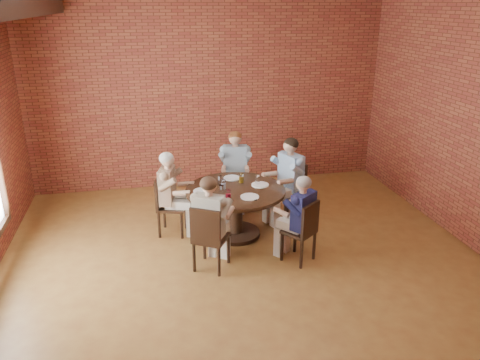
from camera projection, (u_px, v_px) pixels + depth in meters
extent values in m
plane|color=olive|center=(252.00, 279.00, 5.95)|extent=(7.00, 7.00, 0.00)
plane|color=brown|center=(209.00, 95.00, 8.55)|extent=(7.00, 0.00, 7.00)
cylinder|color=black|center=(236.00, 233.00, 7.07)|extent=(0.73, 0.73, 0.06)
cylinder|color=black|center=(236.00, 214.00, 6.96)|extent=(0.21, 0.21, 0.64)
cylinder|color=#362013|center=(235.00, 191.00, 6.82)|extent=(1.46, 1.46, 0.05)
cube|color=black|center=(287.00, 194.00, 7.45)|extent=(0.57, 0.57, 0.04)
cube|color=black|center=(297.00, 176.00, 7.45)|extent=(0.20, 0.42, 0.50)
cylinder|color=black|center=(270.00, 206.00, 7.57)|extent=(0.04, 0.04, 0.41)
cylinder|color=black|center=(285.00, 214.00, 7.28)|extent=(0.04, 0.04, 0.41)
cylinder|color=black|center=(288.00, 201.00, 7.77)|extent=(0.04, 0.04, 0.41)
cylinder|color=black|center=(303.00, 209.00, 7.48)|extent=(0.04, 0.04, 0.41)
cube|color=black|center=(235.00, 183.00, 7.93)|extent=(0.49, 0.49, 0.04)
cube|color=black|center=(235.00, 165.00, 8.01)|extent=(0.42, 0.12, 0.48)
cylinder|color=black|center=(225.00, 199.00, 7.84)|extent=(0.04, 0.04, 0.41)
cylinder|color=black|center=(246.00, 199.00, 7.84)|extent=(0.04, 0.04, 0.41)
cylinder|color=black|center=(225.00, 191.00, 8.17)|extent=(0.04, 0.04, 0.41)
cylinder|color=black|center=(246.00, 191.00, 8.18)|extent=(0.04, 0.04, 0.41)
cube|color=black|center=(172.00, 207.00, 7.00)|extent=(0.50, 0.50, 0.04)
cube|color=black|center=(159.00, 191.00, 6.92)|extent=(0.15, 0.39, 0.46)
cylinder|color=black|center=(182.00, 226.00, 6.91)|extent=(0.04, 0.04, 0.41)
cylinder|color=black|center=(186.00, 216.00, 7.22)|extent=(0.04, 0.04, 0.41)
cylinder|color=black|center=(159.00, 225.00, 6.93)|extent=(0.04, 0.04, 0.41)
cylinder|color=black|center=(164.00, 215.00, 7.25)|extent=(0.04, 0.04, 0.41)
cube|color=black|center=(211.00, 238.00, 6.07)|extent=(0.56, 0.56, 0.04)
cube|color=black|center=(205.00, 227.00, 5.82)|extent=(0.37, 0.24, 0.46)
cylinder|color=black|center=(228.00, 249.00, 6.26)|extent=(0.04, 0.04, 0.41)
cylinder|color=black|center=(204.00, 245.00, 6.36)|extent=(0.04, 0.04, 0.41)
cylinder|color=black|center=(219.00, 262.00, 5.95)|extent=(0.04, 0.04, 0.41)
cylinder|color=black|center=(194.00, 257.00, 6.05)|extent=(0.04, 0.04, 0.41)
cube|color=black|center=(299.00, 231.00, 6.25)|extent=(0.52, 0.52, 0.04)
cube|color=black|center=(310.00, 219.00, 6.07)|extent=(0.32, 0.26, 0.43)
cylinder|color=black|center=(295.00, 239.00, 6.54)|extent=(0.04, 0.04, 0.41)
cylinder|color=black|center=(282.00, 247.00, 6.31)|extent=(0.04, 0.04, 0.41)
cylinder|color=black|center=(314.00, 246.00, 6.35)|extent=(0.04, 0.04, 0.41)
cylinder|color=black|center=(301.00, 254.00, 6.13)|extent=(0.04, 0.04, 0.41)
cylinder|color=white|center=(260.00, 185.00, 6.95)|extent=(0.26, 0.26, 0.01)
cylinder|color=white|center=(232.00, 178.00, 7.22)|extent=(0.26, 0.26, 0.01)
cylinder|color=white|center=(202.00, 191.00, 6.72)|extent=(0.26, 0.26, 0.01)
cylinder|color=white|center=(250.00, 197.00, 6.52)|extent=(0.26, 0.26, 0.01)
cylinder|color=white|center=(258.00, 180.00, 6.95)|extent=(0.07, 0.07, 0.14)
cylinder|color=white|center=(241.00, 178.00, 7.03)|extent=(0.07, 0.07, 0.14)
cylinder|color=white|center=(220.00, 180.00, 6.95)|extent=(0.07, 0.07, 0.14)
cylinder|color=white|center=(223.00, 185.00, 6.79)|extent=(0.07, 0.07, 0.14)
cylinder|color=white|center=(221.00, 190.00, 6.59)|extent=(0.07, 0.07, 0.14)
cylinder|color=white|center=(228.00, 195.00, 6.42)|extent=(0.07, 0.07, 0.14)
cube|color=black|center=(255.00, 198.00, 6.49)|extent=(0.13, 0.17, 0.01)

